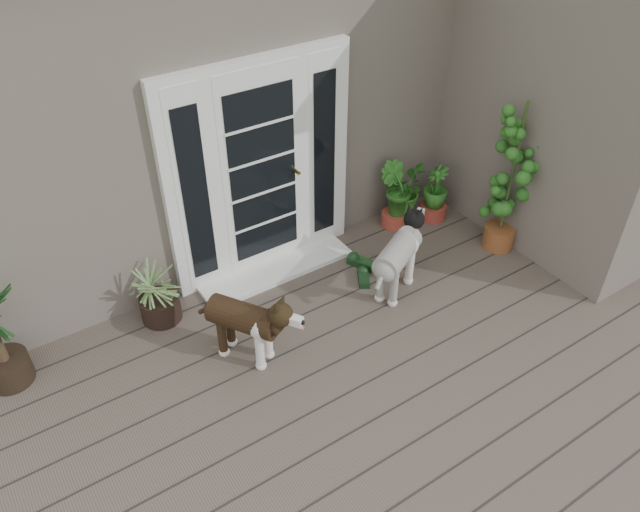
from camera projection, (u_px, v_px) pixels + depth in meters
deck at (421, 398)px, 5.07m from camera, size 6.20×4.60×0.12m
house_main at (186, 61)px, 6.94m from camera, size 7.40×4.00×3.10m
house_wing at (585, 99)px, 6.13m from camera, size 1.60×2.40×3.10m
door_unit at (261, 171)px, 5.73m from camera, size 1.90×0.14×2.15m
door_step at (276, 270)px, 6.24m from camera, size 1.60×0.40×0.05m
brindle_dog at (244, 328)px, 5.15m from camera, size 0.72×0.86×0.67m
white_dog at (397, 264)px, 5.82m from camera, size 0.88×0.68×0.68m
spider_plant at (157, 291)px, 5.53m from camera, size 0.80×0.80×0.64m
herb_a at (403, 199)px, 6.78m from camera, size 0.65×0.65×0.59m
herb_b at (394, 204)px, 6.74m from camera, size 0.52×0.52×0.55m
herb_c at (434, 198)px, 6.87m from camera, size 0.40×0.40×0.51m
sapling at (512, 177)px, 6.08m from camera, size 0.61×0.61×1.70m
clog_left at (362, 262)px, 6.30m from camera, size 0.28×0.37×0.10m
clog_right at (363, 277)px, 6.12m from camera, size 0.27×0.32×0.09m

